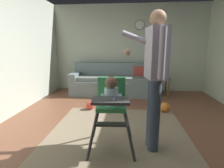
{
  "coord_description": "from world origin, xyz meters",
  "views": [
    {
      "loc": [
        -0.02,
        -2.37,
        1.31
      ],
      "look_at": [
        -0.24,
        0.03,
        0.8
      ],
      "focal_mm": 28.41,
      "sensor_mm": 36.0,
      "label": 1
    }
  ],
  "objects_px": {
    "toy_ball": "(90,106)",
    "sippy_cup": "(161,76)",
    "toy_ball_second": "(165,107)",
    "high_chair": "(111,99)",
    "side_table": "(161,83)",
    "wall_clock": "(140,25)",
    "couch": "(112,82)",
    "adult_standing": "(155,74)"
  },
  "relations": [
    {
      "from": "toy_ball",
      "to": "sippy_cup",
      "type": "xyz_separation_m",
      "value": [
        1.66,
        1.13,
        0.48
      ]
    },
    {
      "from": "toy_ball_second",
      "to": "sippy_cup",
      "type": "distance_m",
      "value": 1.24
    },
    {
      "from": "high_chair",
      "to": "side_table",
      "type": "bearing_deg",
      "value": 153.29
    },
    {
      "from": "side_table",
      "to": "wall_clock",
      "type": "bearing_deg",
      "value": 128.82
    },
    {
      "from": "toy_ball",
      "to": "toy_ball_second",
      "type": "bearing_deg",
      "value": -0.28
    },
    {
      "from": "side_table",
      "to": "sippy_cup",
      "type": "relative_size",
      "value": 5.2
    },
    {
      "from": "couch",
      "to": "toy_ball_second",
      "type": "distance_m",
      "value": 1.84
    },
    {
      "from": "toy_ball_second",
      "to": "adult_standing",
      "type": "bearing_deg",
      "value": -107.92
    },
    {
      "from": "wall_clock",
      "to": "high_chair",
      "type": "bearing_deg",
      "value": -98.9
    },
    {
      "from": "toy_ball_second",
      "to": "sippy_cup",
      "type": "height_order",
      "value": "sippy_cup"
    },
    {
      "from": "couch",
      "to": "high_chair",
      "type": "relative_size",
      "value": 2.27
    },
    {
      "from": "wall_clock",
      "to": "sippy_cup",
      "type": "bearing_deg",
      "value": -50.96
    },
    {
      "from": "sippy_cup",
      "to": "wall_clock",
      "type": "distance_m",
      "value": 1.62
    },
    {
      "from": "toy_ball_second",
      "to": "side_table",
      "type": "xyz_separation_m",
      "value": [
        0.11,
        1.14,
        0.28
      ]
    },
    {
      "from": "high_chair",
      "to": "couch",
      "type": "bearing_deg",
      "value": -178.67
    },
    {
      "from": "adult_standing",
      "to": "toy_ball",
      "type": "height_order",
      "value": "adult_standing"
    },
    {
      "from": "toy_ball",
      "to": "toy_ball_second",
      "type": "relative_size",
      "value": 0.85
    },
    {
      "from": "side_table",
      "to": "toy_ball_second",
      "type": "bearing_deg",
      "value": -95.28
    },
    {
      "from": "couch",
      "to": "adult_standing",
      "type": "distance_m",
      "value": 2.89
    },
    {
      "from": "toy_ball_second",
      "to": "wall_clock",
      "type": "bearing_deg",
      "value": 103.9
    },
    {
      "from": "sippy_cup",
      "to": "side_table",
      "type": "bearing_deg",
      "value": -180.0
    },
    {
      "from": "side_table",
      "to": "toy_ball",
      "type": "bearing_deg",
      "value": -145.63
    },
    {
      "from": "couch",
      "to": "high_chair",
      "type": "height_order",
      "value": "high_chair"
    },
    {
      "from": "side_table",
      "to": "sippy_cup",
      "type": "xyz_separation_m",
      "value": [
        0.0,
        0.0,
        0.19
      ]
    },
    {
      "from": "couch",
      "to": "wall_clock",
      "type": "bearing_deg",
      "value": 122.02
    },
    {
      "from": "sippy_cup",
      "to": "toy_ball_second",
      "type": "bearing_deg",
      "value": -95.51
    },
    {
      "from": "adult_standing",
      "to": "couch",
      "type": "bearing_deg",
      "value": -79.86
    },
    {
      "from": "high_chair",
      "to": "adult_standing",
      "type": "relative_size",
      "value": 0.56
    },
    {
      "from": "side_table",
      "to": "wall_clock",
      "type": "distance_m",
      "value": 1.78
    },
    {
      "from": "toy_ball",
      "to": "sippy_cup",
      "type": "relative_size",
      "value": 1.73
    },
    {
      "from": "side_table",
      "to": "wall_clock",
      "type": "height_order",
      "value": "wall_clock"
    },
    {
      "from": "high_chair",
      "to": "sippy_cup",
      "type": "distance_m",
      "value": 2.76
    },
    {
      "from": "toy_ball_second",
      "to": "couch",
      "type": "bearing_deg",
      "value": 131.86
    },
    {
      "from": "high_chair",
      "to": "sippy_cup",
      "type": "height_order",
      "value": "high_chair"
    },
    {
      "from": "sippy_cup",
      "to": "toy_ball",
      "type": "bearing_deg",
      "value": -145.7
    },
    {
      "from": "high_chair",
      "to": "toy_ball_second",
      "type": "height_order",
      "value": "high_chair"
    },
    {
      "from": "toy_ball",
      "to": "toy_ball_second",
      "type": "height_order",
      "value": "toy_ball_second"
    },
    {
      "from": "side_table",
      "to": "wall_clock",
      "type": "relative_size",
      "value": 1.87
    },
    {
      "from": "couch",
      "to": "adult_standing",
      "type": "bearing_deg",
      "value": 16.1
    },
    {
      "from": "couch",
      "to": "toy_ball_second",
      "type": "height_order",
      "value": "couch"
    },
    {
      "from": "toy_ball",
      "to": "side_table",
      "type": "distance_m",
      "value": 2.03
    },
    {
      "from": "toy_ball",
      "to": "sippy_cup",
      "type": "distance_m",
      "value": 2.07
    }
  ]
}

